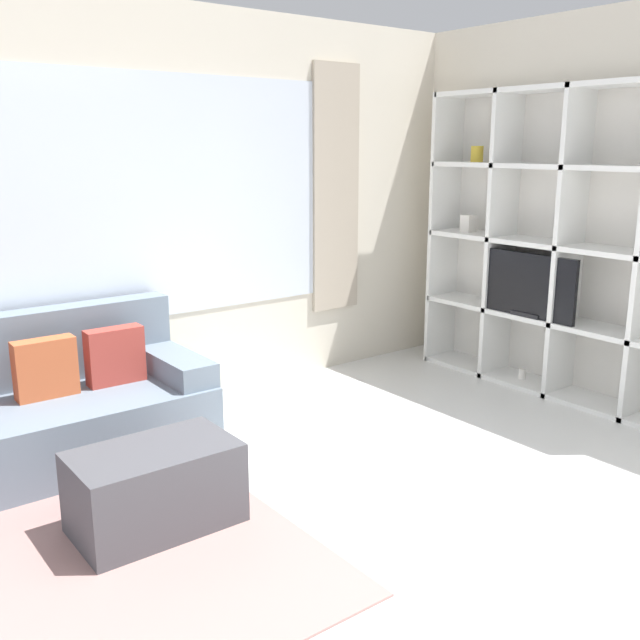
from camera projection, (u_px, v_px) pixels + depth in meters
wall_back at (129, 213)px, 4.65m from camera, size 6.71×0.11×2.70m
wall_right at (593, 209)px, 5.07m from camera, size 0.07×4.34×2.70m
shelving_unit at (570, 247)px, 5.05m from camera, size 0.36×2.41×2.19m
couch_main at (32, 414)px, 4.05m from camera, size 1.93×0.86×0.84m
ottoman at (155, 489)px, 3.38m from camera, size 0.76×0.45×0.41m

